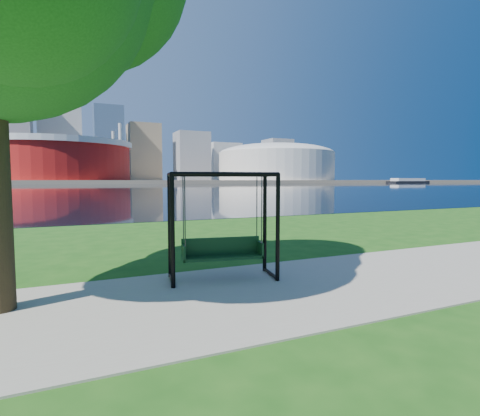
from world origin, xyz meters
TOP-DOWN VIEW (x-y plane):
  - ground at (0.00, 0.00)m, footprint 900.00×900.00m
  - path at (0.00, -0.50)m, footprint 120.00×4.00m
  - river at (0.00, 102.00)m, footprint 900.00×180.00m
  - far_bank at (0.00, 306.00)m, footprint 900.00×228.00m
  - stadium at (-10.00, 235.00)m, footprint 83.00×83.00m
  - arena at (135.00, 235.00)m, footprint 84.00×84.00m
  - skyline at (-4.27, 319.39)m, footprint 392.00×66.00m
  - swing at (-0.41, 0.63)m, footprint 2.32×1.32m
  - barge at (213.47, 185.44)m, footprint 33.60×9.76m

SIDE VIEW (x-z plane):
  - ground at x=0.00m, z-range 0.00..0.00m
  - river at x=0.00m, z-range 0.00..0.02m
  - path at x=0.00m, z-range 0.00..0.03m
  - far_bank at x=0.00m, z-range 0.00..2.00m
  - swing at x=-0.41m, z-range -0.04..2.20m
  - barge at x=213.47m, z-range -0.16..3.18m
  - stadium at x=-10.00m, z-range -1.77..30.23m
  - arena at x=135.00m, z-range 2.59..29.15m
  - skyline at x=-4.27m, z-range -12.36..84.14m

